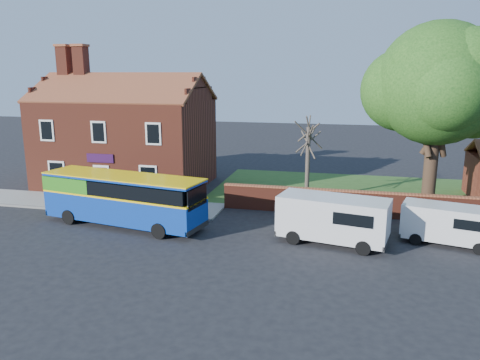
% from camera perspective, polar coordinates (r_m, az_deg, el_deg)
% --- Properties ---
extents(ground, '(120.00, 120.00, 0.00)m').
position_cam_1_polar(ground, '(24.80, -10.60, -7.42)').
color(ground, black).
rests_on(ground, ground).
extents(pavement, '(18.00, 3.50, 0.12)m').
position_cam_1_polar(pavement, '(32.78, -17.84, -2.69)').
color(pavement, gray).
rests_on(pavement, ground).
extents(kerb, '(18.00, 0.15, 0.14)m').
position_cam_1_polar(kerb, '(31.36, -19.47, -3.49)').
color(kerb, slate).
rests_on(kerb, ground).
extents(grass_strip, '(26.00, 12.00, 0.04)m').
position_cam_1_polar(grass_strip, '(35.42, 18.27, -1.64)').
color(grass_strip, '#426B28').
rests_on(grass_strip, ground).
extents(shop_building, '(12.30, 8.13, 10.50)m').
position_cam_1_polar(shop_building, '(37.05, -13.69, 4.62)').
color(shop_building, maroon).
rests_on(shop_building, ground).
extents(boundary_wall, '(22.00, 0.38, 1.60)m').
position_cam_1_polar(boundary_wall, '(29.44, 19.32, -3.02)').
color(boundary_wall, maroon).
rests_on(boundary_wall, ground).
extents(bus, '(9.87, 4.11, 2.92)m').
position_cam_1_polar(bus, '(27.49, -14.53, -1.96)').
color(bus, '#0E379C').
rests_on(bus, ground).
extents(van_near, '(5.81, 3.23, 2.41)m').
position_cam_1_polar(van_near, '(24.29, 11.30, -4.53)').
color(van_near, silver).
rests_on(van_near, ground).
extents(van_far, '(4.86, 2.87, 2.00)m').
position_cam_1_polar(van_far, '(25.97, 24.22, -4.84)').
color(van_far, silver).
rests_on(van_far, ground).
extents(large_tree, '(9.57, 7.57, 11.67)m').
position_cam_1_polar(large_tree, '(31.96, 23.08, 10.32)').
color(large_tree, black).
rests_on(large_tree, ground).
extents(bare_tree, '(2.06, 2.46, 5.51)m').
position_cam_1_polar(bare_tree, '(31.71, 8.26, 2.43)').
color(bare_tree, '#4C4238').
rests_on(bare_tree, ground).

